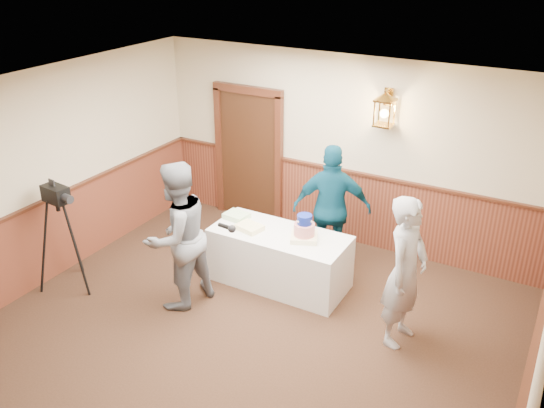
{
  "coord_description": "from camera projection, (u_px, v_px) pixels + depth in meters",
  "views": [
    {
      "loc": [
        2.93,
        -3.88,
        4.25
      ],
      "look_at": [
        -0.2,
        1.7,
        1.25
      ],
      "focal_mm": 38.0,
      "sensor_mm": 36.0,
      "label": 1
    }
  ],
  "objects": [
    {
      "name": "display_table",
      "position": [
        279.0,
        258.0,
        7.6
      ],
      "size": [
        1.8,
        0.8,
        0.75
      ],
      "primitive_type": "cube",
      "color": "silver",
      "rests_on": "ground"
    },
    {
      "name": "ground",
      "position": [
        211.0,
        372.0,
        6.17
      ],
      "size": [
        7.0,
        7.0,
        0.0
      ],
      "primitive_type": "plane",
      "color": "#301E12",
      "rests_on": "ground"
    },
    {
      "name": "sheet_cake_yellow",
      "position": [
        250.0,
        227.0,
        7.52
      ],
      "size": [
        0.37,
        0.31,
        0.07
      ],
      "primitive_type": "cube",
      "rotation": [
        0.0,
        0.0,
        -0.22
      ],
      "color": "#FFF898",
      "rests_on": "display_table"
    },
    {
      "name": "tv_camera_rig",
      "position": [
        64.0,
        243.0,
        7.42
      ],
      "size": [
        0.57,
        0.53,
        1.44
      ],
      "rotation": [
        0.0,
        0.0,
        -0.12
      ],
      "color": "black",
      "rests_on": "ground"
    },
    {
      "name": "sheet_cake_green",
      "position": [
        236.0,
        216.0,
        7.82
      ],
      "size": [
        0.34,
        0.28,
        0.07
      ],
      "primitive_type": "cube",
      "rotation": [
        0.0,
        0.0,
        -0.11
      ],
      "color": "#ADDE9D",
      "rests_on": "display_table"
    },
    {
      "name": "room_shell",
      "position": [
        225.0,
        228.0,
        5.9
      ],
      "size": [
        6.02,
        7.02,
        2.81
      ],
      "color": "beige",
      "rests_on": "ground"
    },
    {
      "name": "interviewer",
      "position": [
        177.0,
        236.0,
        6.95
      ],
      "size": [
        1.55,
        1.06,
        1.89
      ],
      "rotation": [
        0.0,
        0.0,
        -1.79
      ],
      "color": "slate",
      "rests_on": "ground"
    },
    {
      "name": "tiered_cake",
      "position": [
        304.0,
        230.0,
        7.24
      ],
      "size": [
        0.43,
        0.43,
        0.34
      ],
      "rotation": [
        0.0,
        0.0,
        0.4
      ],
      "color": "#FFF3BD",
      "rests_on": "display_table"
    },
    {
      "name": "baker",
      "position": [
        405.0,
        272.0,
        6.31
      ],
      "size": [
        0.51,
        0.7,
        1.79
      ],
      "primitive_type": "imported",
      "rotation": [
        0.0,
        0.0,
        1.44
      ],
      "color": "#9C9DA1",
      "rests_on": "ground"
    },
    {
      "name": "assistant_p",
      "position": [
        332.0,
        209.0,
        7.76
      ],
      "size": [
        1.14,
        0.81,
        1.8
      ],
      "primitive_type": "imported",
      "rotation": [
        0.0,
        0.0,
        3.54
      ],
      "color": "#0B3C53",
      "rests_on": "ground"
    }
  ]
}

